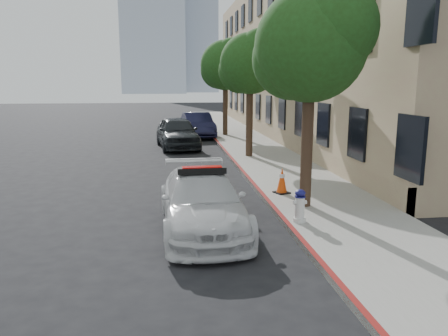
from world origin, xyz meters
name	(u,v)px	position (x,y,z in m)	size (l,w,h in m)	color
ground	(191,195)	(0.00, 0.00, 0.00)	(120.00, 120.00, 0.00)	black
sidewalk	(248,144)	(3.60, 10.00, 0.07)	(3.20, 50.00, 0.15)	gray
curb_strip	(219,145)	(2.06, 10.00, 0.07)	(0.12, 50.00, 0.15)	maroon
building	(320,56)	(9.20, 15.00, 5.00)	(8.00, 36.00, 10.00)	tan
tower_right	(195,23)	(9.00, 135.00, 22.00)	(14.00, 14.00, 44.00)	#9EA8B7
tree_near	(312,45)	(2.93, -2.01, 4.27)	(2.92, 2.82, 5.62)	black
tree_mid	(251,63)	(2.93, 5.99, 4.16)	(2.77, 2.64, 5.43)	black
tree_far	(226,65)	(2.93, 13.99, 4.39)	(3.10, 3.00, 5.81)	black
police_car	(202,201)	(0.09, -3.09, 0.67)	(1.98, 4.64, 1.48)	silver
parked_car_mid	(177,132)	(-0.16, 9.75, 0.81)	(1.91, 4.74, 1.61)	#202428
parked_car_far	(198,125)	(1.20, 14.19, 0.75)	(1.58, 4.53, 1.49)	#141532
fire_hydrant	(300,206)	(2.35, -3.31, 0.53)	(0.32, 0.30, 0.78)	silver
traffic_cone	(282,180)	(2.63, -0.63, 0.53)	(0.52, 0.52, 0.76)	black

